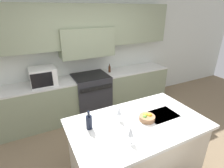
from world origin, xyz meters
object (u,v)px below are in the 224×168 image
(microwave, at_px, (43,76))
(fruit_bowl, at_px, (147,117))
(range_stove, at_px, (91,94))
(wine_glass_far, at_px, (119,111))
(wine_glass_near, at_px, (131,132))
(wine_bottle, at_px, (89,122))
(oil_bottle_on_counter, at_px, (109,69))

(microwave, xyz_separation_m, fruit_bowl, (1.09, -1.90, -0.14))
(fruit_bowl, bearing_deg, range_stove, 93.55)
(microwave, relative_size, wine_glass_far, 2.29)
(wine_glass_near, distance_m, wine_glass_far, 0.44)
(wine_bottle, bearing_deg, oil_bottle_on_counter, 57.07)
(wine_bottle, distance_m, wine_glass_near, 0.56)
(microwave, bearing_deg, oil_bottle_on_counter, 2.29)
(wine_glass_near, height_order, oil_bottle_on_counter, wine_glass_near)
(wine_bottle, relative_size, wine_glass_far, 1.18)
(range_stove, xyz_separation_m, wine_glass_near, (-0.32, -2.15, 0.58))
(wine_bottle, distance_m, oil_bottle_on_counter, 2.12)
(oil_bottle_on_counter, bearing_deg, microwave, -177.71)
(microwave, xyz_separation_m, wine_glass_far, (0.75, -1.74, -0.03))
(range_stove, distance_m, wine_glass_far, 1.83)
(microwave, bearing_deg, wine_glass_far, -66.72)
(microwave, distance_m, wine_glass_near, 2.26)
(wine_glass_far, bearing_deg, wine_bottle, 177.61)
(microwave, relative_size, wine_bottle, 1.93)
(wine_bottle, bearing_deg, microwave, 100.76)
(range_stove, height_order, microwave, microwave)
(wine_glass_near, relative_size, fruit_bowl, 1.00)
(range_stove, xyz_separation_m, fruit_bowl, (0.12, -1.88, 0.47))
(range_stove, relative_size, microwave, 1.95)
(range_stove, xyz_separation_m, microwave, (-0.97, 0.02, 0.61))
(wine_glass_near, xyz_separation_m, fruit_bowl, (0.43, 0.26, -0.11))
(wine_bottle, xyz_separation_m, oil_bottle_on_counter, (1.15, 1.78, -0.01))
(wine_bottle, height_order, fruit_bowl, wine_bottle)
(wine_glass_near, relative_size, wine_glass_far, 1.00)
(wine_glass_near, bearing_deg, range_stove, 81.59)
(oil_bottle_on_counter, bearing_deg, wine_glass_far, -112.15)
(range_stove, distance_m, oil_bottle_on_counter, 0.73)
(microwave, relative_size, oil_bottle_on_counter, 2.45)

